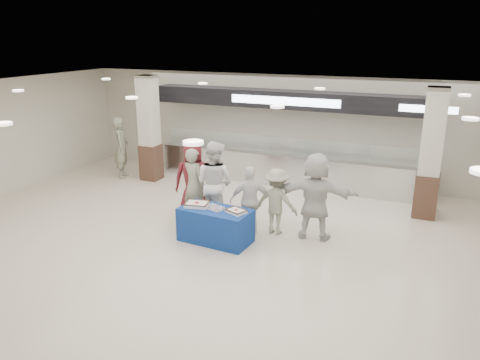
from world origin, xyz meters
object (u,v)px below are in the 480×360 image
at_px(civilian_white, 315,196).
at_px(soldier_bg, 121,148).
at_px(cupcake_tray, 215,207).
at_px(civilian_maroon, 194,179).
at_px(sheet_cake_right, 236,211).
at_px(soldier_a, 194,185).
at_px(chef_tall, 215,183).
at_px(chef_short, 250,201).
at_px(sheet_cake_left, 197,204).
at_px(soldier_b, 276,201).
at_px(display_table, 215,225).

distance_m(civilian_white, soldier_bg, 7.09).
distance_m(cupcake_tray, civilian_maroon, 1.56).
height_order(sheet_cake_right, soldier_a, soldier_a).
height_order(soldier_a, chef_tall, chef_tall).
bearing_deg(chef_short, chef_tall, -38.06).
height_order(sheet_cake_left, chef_short, chef_short).
relative_size(sheet_cake_left, cupcake_tray, 1.18).
relative_size(sheet_cake_right, chef_short, 0.30).
xyz_separation_m(sheet_cake_left, chef_tall, (-0.02, 0.92, 0.21)).
xyz_separation_m(soldier_b, soldier_bg, (-5.88, 2.24, 0.20)).
bearing_deg(chef_tall, soldier_a, 9.75).
xyz_separation_m(sheet_cake_right, chef_tall, (-0.97, 0.95, 0.21)).
bearing_deg(chef_tall, cupcake_tray, 125.85).
distance_m(soldier_a, soldier_b, 2.10).
distance_m(sheet_cake_right, soldier_bg, 6.21).
height_order(sheet_cake_left, soldier_bg, soldier_bg).
height_order(sheet_cake_left, civilian_maroon, civilian_maroon).
distance_m(soldier_a, chef_short, 1.59).
bearing_deg(soldier_b, display_table, 43.28).
relative_size(display_table, civilian_maroon, 0.80).
height_order(cupcake_tray, soldier_bg, soldier_bg).
relative_size(chef_short, soldier_b, 1.04).
distance_m(sheet_cake_left, civilian_maroon, 1.29).
height_order(chef_short, soldier_b, chef_short).
bearing_deg(display_table, soldier_a, 142.65).
relative_size(cupcake_tray, civilian_maroon, 0.24).
distance_m(chef_short, soldier_b, 0.59).
xyz_separation_m(civilian_maroon, civilian_white, (3.05, -0.07, 0.00)).
distance_m(sheet_cake_left, chef_tall, 0.95).
height_order(display_table, soldier_a, soldier_a).
distance_m(chef_tall, soldier_b, 1.55).
relative_size(chef_short, civilian_white, 0.81).
xyz_separation_m(sheet_cake_right, soldier_b, (0.56, 0.96, -0.03)).
bearing_deg(civilian_maroon, civilian_white, 156.04).
relative_size(display_table, civilian_white, 0.79).
bearing_deg(display_table, sheet_cake_right, 2.77).
relative_size(sheet_cake_right, cupcake_tray, 0.99).
bearing_deg(chef_short, civilian_white, 169.83).
height_order(display_table, sheet_cake_right, sheet_cake_right).
bearing_deg(soldier_b, chef_short, 28.79).
relative_size(soldier_a, chef_tall, 0.90).
distance_m(soldier_a, chef_tall, 0.57).
bearing_deg(soldier_b, sheet_cake_left, 33.51).
bearing_deg(civilian_white, cupcake_tray, 21.21).
bearing_deg(soldier_b, civilian_white, -173.22).
bearing_deg(sheet_cake_left, chef_short, 34.13).
bearing_deg(soldier_b, cupcake_tray, 42.71).
bearing_deg(cupcake_tray, civilian_white, 27.48).
bearing_deg(cupcake_tray, soldier_b, 41.01).
height_order(sheet_cake_left, cupcake_tray, sheet_cake_left).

